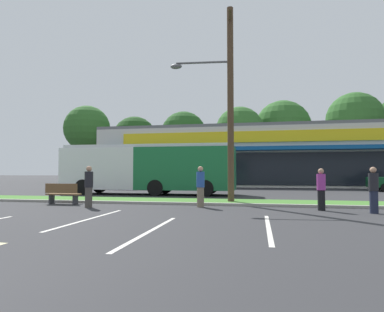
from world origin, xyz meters
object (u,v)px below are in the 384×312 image
pedestrian_near_bench (89,187)px  pedestrian_far (200,186)px  pedestrian_mid (321,189)px  city_bus (148,168)px  bus_stop_bench (63,193)px  car_0 (125,180)px  pedestrian_by_pole (374,190)px  utility_pole (227,97)px

pedestrian_near_bench → pedestrian_far: (4.56, 1.10, -0.00)m
pedestrian_mid → pedestrian_far: (-4.80, 0.34, 0.05)m
city_bus → bus_stop_bench: city_bus is taller
car_0 → pedestrian_near_bench: pedestrian_near_bench is taller
city_bus → car_0: bearing=-56.6°
pedestrian_far → car_0: bearing=-64.1°
bus_stop_bench → pedestrian_by_pole: 13.02m
city_bus → pedestrian_far: 8.56m
utility_pole → city_bus: bearing=136.6°
pedestrian_near_bench → car_0: bearing=-141.8°
pedestrian_by_pole → pedestrian_far: bearing=-48.9°
city_bus → car_0: 7.30m
bus_stop_bench → pedestrian_mid: pedestrian_mid is taller
car_0 → pedestrian_mid: pedestrian_mid is taller
utility_pole → pedestrian_near_bench: bearing=-153.7°
bus_stop_bench → pedestrian_mid: size_ratio=0.98×
utility_pole → pedestrian_far: size_ratio=5.40×
bus_stop_bench → pedestrian_by_pole: size_ratio=0.96×
bus_stop_bench → car_0: (-2.31, 13.02, 0.29)m
car_0 → pedestrian_near_bench: 14.79m
utility_pole → pedestrian_near_bench: size_ratio=5.38×
utility_pole → car_0: 15.63m
utility_pole → pedestrian_near_bench: utility_pole is taller
pedestrian_near_bench → utility_pole: bearing=137.9°
pedestrian_by_pole → pedestrian_mid: bearing=-60.2°
utility_pole → bus_stop_bench: (-7.50, -1.61, -4.51)m
bus_stop_bench → city_bus: bearing=-104.1°
car_0 → pedestrian_mid: 19.10m
bus_stop_bench → pedestrian_near_bench: bearing=149.3°
bus_stop_bench → car_0: bearing=-79.9°
city_bus → pedestrian_by_pole: bearing=143.7°
pedestrian_near_bench → pedestrian_by_pole: bearing=112.4°
city_bus → pedestrian_by_pole: size_ratio=6.89×
bus_stop_bench → pedestrian_far: pedestrian_far is taller
pedestrian_near_bench → pedestrian_by_pole: (11.05, 0.16, -0.03)m
pedestrian_by_pole → city_bus: bearing=-76.2°
pedestrian_far → utility_pole: bearing=-129.3°
utility_pole → pedestrian_near_bench: (-5.57, -2.76, -4.14)m
car_0 → pedestrian_mid: size_ratio=2.57×
city_bus → pedestrian_near_bench: bearing=90.4°
bus_stop_bench → pedestrian_by_pole: pedestrian_by_pole is taller
pedestrian_mid → car_0: bearing=93.6°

